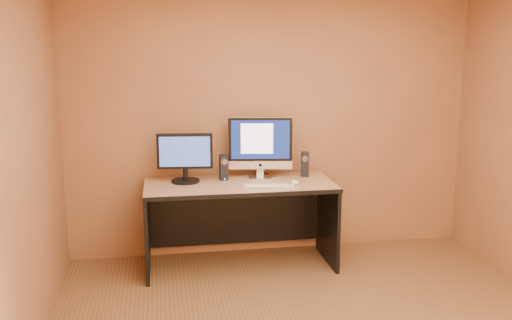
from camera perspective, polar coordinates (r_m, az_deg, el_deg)
The scene contains 10 objects.
walls at distance 3.70m, azimuth 7.81°, elevation -0.34°, with size 4.00×4.00×2.60m, color #94633B, non-canonical shape.
desk at distance 5.35m, azimuth -1.62°, elevation -6.52°, with size 1.73×0.76×0.80m, color tan, non-canonical shape.
imac at distance 5.39m, azimuth 0.44°, elevation 1.29°, with size 0.62×0.23×0.60m, color silver, non-canonical shape.
second_monitor at distance 5.27m, azimuth -7.11°, elevation 0.19°, with size 0.52×0.26×0.45m, color black, non-canonical shape.
speaker_left at distance 5.35m, azimuth -3.25°, elevation -0.75°, with size 0.07×0.08×0.24m, color black, non-canonical shape.
speaker_right at distance 5.51m, azimuth 4.91°, elevation -0.42°, with size 0.07×0.08×0.24m, color black, non-canonical shape.
keyboard at distance 5.10m, azimuth 1.35°, elevation -2.62°, with size 0.47×0.13×0.02m, color silver.
mouse at distance 5.21m, azimuth 3.90°, elevation -2.23°, with size 0.06×0.11×0.04m, color white.
cable_a at distance 5.58m, azimuth 1.26°, elevation -1.44°, with size 0.01×0.01×0.24m, color black.
cable_b at distance 5.58m, azimuth -0.17°, elevation -1.43°, with size 0.01×0.01×0.19m, color black.
Camera 1 is at (-1.11, -3.45, 2.05)m, focal length 40.00 mm.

